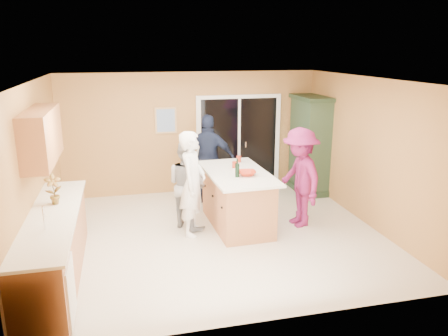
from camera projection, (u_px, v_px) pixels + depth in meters
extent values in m
plane|color=beige|center=(217.00, 235.00, 7.43)|extent=(5.50, 5.50, 0.00)
cube|color=silver|center=(216.00, 80.00, 6.74)|extent=(5.50, 5.00, 0.10)
cube|color=tan|center=(192.00, 133.00, 9.43)|extent=(5.50, 0.10, 2.60)
cube|color=tan|center=(266.00, 217.00, 4.74)|extent=(5.50, 0.10, 2.60)
cube|color=tan|center=(36.00, 172.00, 6.47)|extent=(0.10, 5.00, 2.60)
cube|color=tan|center=(369.00, 152.00, 7.69)|extent=(0.10, 5.00, 2.60)
cube|color=#B36E45|center=(55.00, 248.00, 5.92)|extent=(0.60, 3.00, 0.90)
cube|color=white|center=(43.00, 295.00, 4.90)|extent=(0.62, 0.60, 0.72)
cube|color=white|center=(52.00, 216.00, 5.80)|extent=(0.65, 3.05, 0.04)
cylinder|color=silver|center=(44.00, 218.00, 5.28)|extent=(0.02, 0.02, 0.30)
cube|color=#B36E45|center=(42.00, 136.00, 6.17)|extent=(0.35, 1.60, 0.75)
cube|color=white|center=(239.00, 142.00, 9.70)|extent=(1.90, 0.05, 2.10)
cube|color=black|center=(239.00, 142.00, 9.68)|extent=(1.70, 0.03, 1.94)
cube|color=white|center=(239.00, 143.00, 9.68)|extent=(0.06, 0.04, 1.94)
cube|color=silver|center=(246.00, 144.00, 9.72)|extent=(0.02, 0.03, 0.12)
cube|color=tan|center=(166.00, 120.00, 9.20)|extent=(0.46, 0.03, 0.56)
cube|color=#506DA5|center=(166.00, 120.00, 9.19)|extent=(0.38, 0.02, 0.48)
cube|color=#B36E45|center=(237.00, 200.00, 7.72)|extent=(0.93, 1.71, 0.95)
cube|color=white|center=(237.00, 173.00, 7.59)|extent=(1.10, 1.93, 0.04)
cube|color=black|center=(237.00, 222.00, 7.83)|extent=(0.84, 1.62, 0.11)
cube|color=#223822|center=(307.00, 188.00, 9.74)|extent=(0.58, 1.10, 0.12)
cube|color=#314830|center=(310.00, 145.00, 9.48)|extent=(0.52, 1.04, 1.96)
cube|color=#223822|center=(312.00, 98.00, 9.21)|extent=(0.60, 1.14, 0.08)
imported|color=white|center=(193.00, 184.00, 7.27)|extent=(0.66, 0.77, 1.78)
imported|color=#9C9C9F|center=(187.00, 184.00, 7.60)|extent=(0.91, 0.96, 1.56)
imported|color=#1A2039|center=(209.00, 159.00, 8.82)|extent=(1.15, 0.76, 1.81)
imported|color=#7E1B5A|center=(300.00, 178.00, 7.65)|extent=(0.77, 1.20, 1.76)
imported|color=#A82812|center=(247.00, 173.00, 7.38)|extent=(0.34, 0.34, 0.08)
imported|color=red|center=(54.00, 190.00, 6.12)|extent=(0.26, 0.21, 0.44)
cylinder|color=#A82812|center=(234.00, 165.00, 7.84)|extent=(0.10, 0.10, 0.11)
cylinder|color=#A82812|center=(239.00, 159.00, 8.22)|extent=(0.10, 0.10, 0.12)
cylinder|color=black|center=(237.00, 170.00, 7.26)|extent=(0.07, 0.07, 0.23)
cylinder|color=black|center=(237.00, 161.00, 7.22)|extent=(0.03, 0.03, 0.09)
cylinder|color=white|center=(245.00, 170.00, 7.69)|extent=(0.22, 0.22, 0.01)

